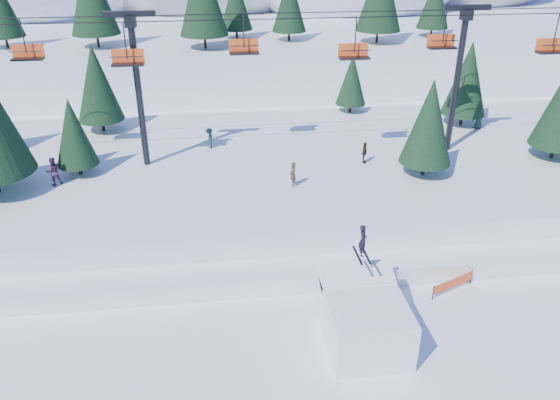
{
  "coord_description": "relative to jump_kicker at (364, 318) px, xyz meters",
  "views": [
    {
      "loc": [
        -4.23,
        -18.2,
        17.62
      ],
      "look_at": [
        -1.13,
        6.0,
        5.2
      ],
      "focal_mm": 35.0,
      "sensor_mm": 36.0,
      "label": 1
    }
  ],
  "objects": [
    {
      "name": "jump_kicker",
      "position": [
        0.0,
        0.0,
        0.0
      ],
      "size": [
        3.56,
        4.86,
        5.42
      ],
      "color": "white",
      "rests_on": "ground"
    },
    {
      "name": "banner_near",
      "position": [
        5.74,
        3.13,
        -0.77
      ],
      "size": [
        2.64,
        1.16,
        0.9
      ],
      "color": "black",
      "rests_on": "ground"
    },
    {
      "name": "berm",
      "position": [
        -2.17,
        6.89,
        -0.76
      ],
      "size": [
        70.0,
        6.0,
        1.1
      ],
      "primitive_type": "cube",
      "color": "white",
      "rests_on": "ground"
    },
    {
      "name": "mid_shelf",
      "position": [
        -2.17,
        16.89,
        -0.06
      ],
      "size": [
        70.0,
        22.0,
        2.5
      ],
      "primitive_type": "cube",
      "color": "white",
      "rests_on": "ground"
    },
    {
      "name": "ground",
      "position": [
        -2.17,
        -1.11,
        -1.31
      ],
      "size": [
        160.0,
        160.0,
        0.0
      ],
      "primitive_type": "plane",
      "color": "white",
      "rests_on": "ground"
    },
    {
      "name": "chairlift",
      "position": [
        -0.31,
        16.94,
        8.01
      ],
      "size": [
        46.0,
        3.21,
        10.28
      ],
      "color": "black",
      "rests_on": "mid_shelf"
    },
    {
      "name": "banner_far",
      "position": [
        5.85,
        5.52,
        -0.77
      ],
      "size": [
        2.85,
        0.26,
        0.9
      ],
      "color": "black",
      "rests_on": "ground"
    },
    {
      "name": "distant_skiers",
      "position": [
        -2.84,
        16.88,
        2.05
      ],
      "size": [
        32.96,
        9.68,
        1.88
      ],
      "color": "#3A281E",
      "rests_on": "mid_shelf"
    },
    {
      "name": "conifer_stand",
      "position": [
        -1.68,
        17.59,
        5.78
      ],
      "size": [
        62.59,
        17.11,
        9.96
      ],
      "color": "black",
      "rests_on": "mid_shelf"
    }
  ]
}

